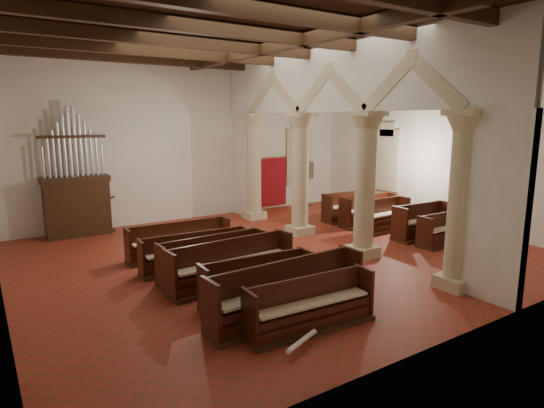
{
  "coord_description": "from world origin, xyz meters",
  "views": [
    {
      "loc": [
        -7.22,
        -10.53,
        3.86
      ],
      "look_at": [
        0.02,
        0.5,
        1.39
      ],
      "focal_mm": 30.0,
      "sensor_mm": 36.0,
      "label": 1
    }
  ],
  "objects_px": {
    "lectern": "(105,217)",
    "nave_pew_0": "(311,312)",
    "processional_banner": "(308,189)",
    "aisle_pew_0": "(444,234)",
    "pipe_organ": "(76,195)"
  },
  "relations": [
    {
      "from": "processional_banner",
      "to": "aisle_pew_0",
      "type": "distance_m",
      "value": 7.53
    },
    {
      "from": "lectern",
      "to": "nave_pew_0",
      "type": "relative_size",
      "value": 0.48
    },
    {
      "from": "aisle_pew_0",
      "to": "lectern",
      "type": "bearing_deg",
      "value": 137.23
    },
    {
      "from": "pipe_organ",
      "to": "processional_banner",
      "type": "height_order",
      "value": "pipe_organ"
    },
    {
      "from": "processional_banner",
      "to": "aisle_pew_0",
      "type": "bearing_deg",
      "value": -79.79
    },
    {
      "from": "processional_banner",
      "to": "nave_pew_0",
      "type": "xyz_separation_m",
      "value": [
        -7.51,
        -9.8,
        -0.44
      ]
    },
    {
      "from": "lectern",
      "to": "aisle_pew_0",
      "type": "relative_size",
      "value": 0.63
    },
    {
      "from": "lectern",
      "to": "nave_pew_0",
      "type": "xyz_separation_m",
      "value": [
        1.35,
        -9.8,
        -0.2
      ]
    },
    {
      "from": "processional_banner",
      "to": "pipe_organ",
      "type": "bearing_deg",
      "value": -166.38
    },
    {
      "from": "nave_pew_0",
      "to": "aisle_pew_0",
      "type": "bearing_deg",
      "value": 21.04
    },
    {
      "from": "processional_banner",
      "to": "lectern",
      "type": "bearing_deg",
      "value": -166.31
    },
    {
      "from": "nave_pew_0",
      "to": "aisle_pew_0",
      "type": "distance_m",
      "value": 7.42
    },
    {
      "from": "lectern",
      "to": "processional_banner",
      "type": "distance_m",
      "value": 8.87
    },
    {
      "from": "lectern",
      "to": "pipe_organ",
      "type": "bearing_deg",
      "value": 154.77
    },
    {
      "from": "lectern",
      "to": "processional_banner",
      "type": "height_order",
      "value": "processional_banner"
    }
  ]
}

